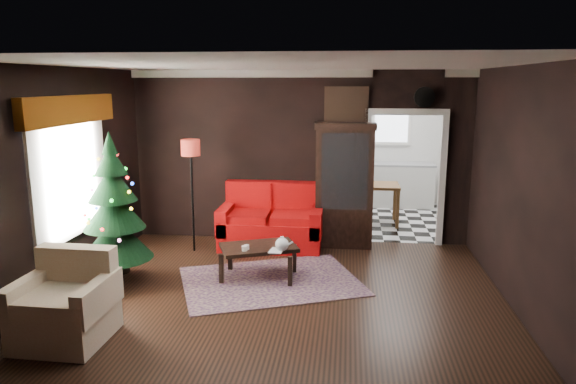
# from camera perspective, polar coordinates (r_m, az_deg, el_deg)

# --- Properties ---
(floor) EXTENTS (5.50, 5.50, 0.00)m
(floor) POSITION_cam_1_polar(r_m,az_deg,el_deg) (6.59, -0.91, -11.45)
(floor) COLOR black
(floor) RESTS_ON ground
(ceiling) EXTENTS (5.50, 5.50, 0.00)m
(ceiling) POSITION_cam_1_polar(r_m,az_deg,el_deg) (6.06, -1.00, 13.67)
(ceiling) COLOR white
(ceiling) RESTS_ON ground
(wall_back) EXTENTS (5.50, 0.00, 5.50)m
(wall_back) POSITION_cam_1_polar(r_m,az_deg,el_deg) (8.63, 1.22, 3.79)
(wall_back) COLOR black
(wall_back) RESTS_ON ground
(wall_front) EXTENTS (5.50, 0.00, 5.50)m
(wall_front) POSITION_cam_1_polar(r_m,az_deg,el_deg) (3.79, -5.93, -6.75)
(wall_front) COLOR black
(wall_front) RESTS_ON ground
(wall_left) EXTENTS (0.00, 5.50, 5.50)m
(wall_left) POSITION_cam_1_polar(r_m,az_deg,el_deg) (7.08, -23.62, 1.02)
(wall_left) COLOR black
(wall_left) RESTS_ON ground
(wall_right) EXTENTS (0.00, 5.50, 5.50)m
(wall_right) POSITION_cam_1_polar(r_m,az_deg,el_deg) (6.43, 24.14, -0.02)
(wall_right) COLOR black
(wall_right) RESTS_ON ground
(doorway) EXTENTS (1.10, 0.10, 2.10)m
(doorway) POSITION_cam_1_polar(r_m,az_deg,el_deg) (8.69, 12.44, 1.23)
(doorway) COLOR white
(doorway) RESTS_ON ground
(left_window) EXTENTS (0.05, 1.60, 1.40)m
(left_window) POSITION_cam_1_polar(r_m,az_deg,el_deg) (7.22, -22.60, 1.71)
(left_window) COLOR white
(left_window) RESTS_ON wall_left
(valance) EXTENTS (0.12, 2.10, 0.35)m
(valance) POSITION_cam_1_polar(r_m,az_deg,el_deg) (7.09, -22.55, 8.23)
(valance) COLOR #6D3508
(valance) RESTS_ON wall_left
(kitchen_floor) EXTENTS (3.00, 3.00, 0.00)m
(kitchen_floor) POSITION_cam_1_polar(r_m,az_deg,el_deg) (10.38, 11.37, -2.96)
(kitchen_floor) COLOR white
(kitchen_floor) RESTS_ON ground
(kitchen_window) EXTENTS (0.70, 0.06, 0.70)m
(kitchen_window) POSITION_cam_1_polar(r_m,az_deg,el_deg) (11.53, 11.14, 7.09)
(kitchen_window) COLOR white
(kitchen_window) RESTS_ON ground
(rug) EXTENTS (2.73, 2.39, 0.01)m
(rug) POSITION_cam_1_polar(r_m,az_deg,el_deg) (7.11, -1.88, -9.63)
(rug) COLOR #492F3B
(rug) RESTS_ON ground
(loveseat) EXTENTS (1.70, 0.90, 1.00)m
(loveseat) POSITION_cam_1_polar(r_m,az_deg,el_deg) (8.41, -1.81, -2.68)
(loveseat) COLOR maroon
(loveseat) RESTS_ON ground
(curio_cabinet) EXTENTS (0.90, 0.45, 1.90)m
(curio_cabinet) POSITION_cam_1_polar(r_m,az_deg,el_deg) (8.44, 6.14, 0.44)
(curio_cabinet) COLOR black
(curio_cabinet) RESTS_ON ground
(floor_lamp) EXTENTS (0.38, 0.38, 1.86)m
(floor_lamp) POSITION_cam_1_polar(r_m,az_deg,el_deg) (8.25, -10.33, -0.79)
(floor_lamp) COLOR black
(floor_lamp) RESTS_ON ground
(christmas_tree) EXTENTS (1.08, 1.08, 1.79)m
(christmas_tree) POSITION_cam_1_polar(r_m,az_deg,el_deg) (7.11, -18.40, -1.42)
(christmas_tree) COLOR black
(christmas_tree) RESTS_ON ground
(armchair) EXTENTS (0.90, 0.90, 0.90)m
(armchair) POSITION_cam_1_polar(r_m,az_deg,el_deg) (5.86, -23.17, -10.62)
(armchair) COLOR tan
(armchair) RESTS_ON ground
(coffee_table) EXTENTS (1.14, 0.93, 0.44)m
(coffee_table) POSITION_cam_1_polar(r_m,az_deg,el_deg) (7.16, -3.18, -7.52)
(coffee_table) COLOR black
(coffee_table) RESTS_ON rug
(teapot) EXTENTS (0.25, 0.25, 0.19)m
(teapot) POSITION_cam_1_polar(r_m,az_deg,el_deg) (6.84, -0.65, -5.65)
(teapot) COLOR white
(teapot) RESTS_ON coffee_table
(cup_a) EXTENTS (0.09, 0.09, 0.06)m
(cup_a) POSITION_cam_1_polar(r_m,az_deg,el_deg) (6.94, -4.51, -5.98)
(cup_a) COLOR white
(cup_a) RESTS_ON coffee_table
(cup_b) EXTENTS (0.08, 0.08, 0.06)m
(cup_b) POSITION_cam_1_polar(r_m,az_deg,el_deg) (6.88, -4.74, -6.12)
(cup_b) COLOR white
(cup_b) RESTS_ON coffee_table
(book) EXTENTS (0.17, 0.04, 0.24)m
(book) POSITION_cam_1_polar(r_m,az_deg,el_deg) (6.83, -1.96, -5.47)
(book) COLOR tan
(book) RESTS_ON coffee_table
(wall_clock) EXTENTS (0.32, 0.32, 0.06)m
(wall_clock) POSITION_cam_1_polar(r_m,az_deg,el_deg) (8.54, 14.57, 9.94)
(wall_clock) COLOR silver
(wall_clock) RESTS_ON wall_back
(painting) EXTENTS (0.62, 0.05, 0.52)m
(painting) POSITION_cam_1_polar(r_m,az_deg,el_deg) (8.47, 6.34, 9.35)
(painting) COLOR #A5724E
(painting) RESTS_ON wall_back
(kitchen_counter) EXTENTS (1.80, 0.60, 0.90)m
(kitchen_counter) POSITION_cam_1_polar(r_m,az_deg,el_deg) (11.44, 10.99, 0.74)
(kitchen_counter) COLOR silver
(kitchen_counter) RESTS_ON ground
(kitchen_table) EXTENTS (0.70, 0.70, 0.75)m
(kitchen_table) POSITION_cam_1_polar(r_m,az_deg,el_deg) (9.97, 9.88, -1.28)
(kitchen_table) COLOR brown
(kitchen_table) RESTS_ON ground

